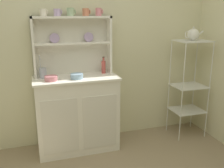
# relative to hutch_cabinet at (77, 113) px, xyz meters

# --- Properties ---
(wall_back) EXTENTS (3.84, 0.05, 2.50)m
(wall_back) POSITION_rel_hutch_cabinet_xyz_m (0.14, 0.26, 0.80)
(wall_back) COLOR beige
(wall_back) RESTS_ON ground
(hutch_cabinet) EXTENTS (0.95, 0.45, 0.89)m
(hutch_cabinet) POSITION_rel_hutch_cabinet_xyz_m (0.00, 0.00, 0.00)
(hutch_cabinet) COLOR white
(hutch_cabinet) RESTS_ON ground
(hutch_shelf_unit) EXTENTS (0.88, 0.18, 0.66)m
(hutch_shelf_unit) POSITION_rel_hutch_cabinet_xyz_m (0.00, 0.16, 0.82)
(hutch_shelf_unit) COLOR silver
(hutch_shelf_unit) RESTS_ON hutch_cabinet
(bakers_rack) EXTENTS (0.41, 0.34, 1.25)m
(bakers_rack) POSITION_rel_hutch_cabinet_xyz_m (1.45, -0.05, 0.31)
(bakers_rack) COLOR silver
(bakers_rack) RESTS_ON ground
(cup_cream_0) EXTENTS (0.09, 0.07, 0.08)m
(cup_cream_0) POSITION_rel_hutch_cabinet_xyz_m (-0.30, 0.12, 1.13)
(cup_cream_0) COLOR silver
(cup_cream_0) RESTS_ON hutch_shelf_unit
(cup_lilac_1) EXTENTS (0.09, 0.08, 0.08)m
(cup_lilac_1) POSITION_rel_hutch_cabinet_xyz_m (-0.15, 0.12, 1.13)
(cup_lilac_1) COLOR #B79ECC
(cup_lilac_1) RESTS_ON hutch_shelf_unit
(cup_sage_2) EXTENTS (0.10, 0.08, 0.09)m
(cup_sage_2) POSITION_rel_hutch_cabinet_xyz_m (-0.01, 0.12, 1.14)
(cup_sage_2) COLOR #9EB78E
(cup_sage_2) RESTS_ON hutch_shelf_unit
(cup_terracotta_3) EXTENTS (0.09, 0.07, 0.08)m
(cup_terracotta_3) POSITION_rel_hutch_cabinet_xyz_m (0.16, 0.12, 1.13)
(cup_terracotta_3) COLOR #C67556
(cup_terracotta_3) RESTS_ON hutch_shelf_unit
(cup_rose_4) EXTENTS (0.08, 0.07, 0.09)m
(cup_rose_4) POSITION_rel_hutch_cabinet_xyz_m (0.31, 0.12, 1.14)
(cup_rose_4) COLOR #D17A84
(cup_rose_4) RESTS_ON hutch_shelf_unit
(bowl_mixing_large) EXTENTS (0.14, 0.14, 0.05)m
(bowl_mixing_large) POSITION_rel_hutch_cabinet_xyz_m (-0.28, -0.07, 0.46)
(bowl_mixing_large) COLOR #D17A84
(bowl_mixing_large) RESTS_ON hutch_cabinet
(bowl_floral_medium) EXTENTS (0.14, 0.14, 0.06)m
(bowl_floral_medium) POSITION_rel_hutch_cabinet_xyz_m (-0.00, -0.07, 0.46)
(bowl_floral_medium) COLOR #8EB2D1
(bowl_floral_medium) RESTS_ON hutch_cabinet
(jam_bottle) EXTENTS (0.05, 0.05, 0.20)m
(jam_bottle) POSITION_rel_hutch_cabinet_xyz_m (0.35, 0.09, 0.51)
(jam_bottle) COLOR #B74C47
(jam_bottle) RESTS_ON hutch_cabinet
(utensil_jar) EXTENTS (0.08, 0.08, 0.25)m
(utensil_jar) POSITION_rel_hutch_cabinet_xyz_m (-0.35, 0.08, 0.49)
(utensil_jar) COLOR #B2B7C6
(utensil_jar) RESTS_ON hutch_cabinet
(porcelain_teapot) EXTENTS (0.23, 0.14, 0.17)m
(porcelain_teapot) POSITION_rel_hutch_cabinet_xyz_m (1.45, -0.05, 0.87)
(porcelain_teapot) COLOR white
(porcelain_teapot) RESTS_ON bakers_rack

